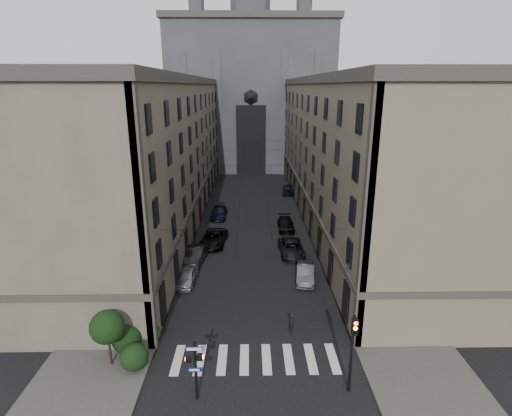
{
  "coord_description": "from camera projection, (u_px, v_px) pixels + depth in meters",
  "views": [
    {
      "loc": [
        -0.34,
        -17.77,
        17.69
      ],
      "look_at": [
        0.12,
        10.04,
        9.15
      ],
      "focal_mm": 28.0,
      "sensor_mm": 36.0,
      "label": 1
    }
  ],
  "objects": [
    {
      "name": "tram_wires",
      "position": [
        252.0,
        166.0,
        54.12
      ],
      "size": [
        14.0,
        60.0,
        0.43
      ],
      "color": "black",
      "rests_on": "ground"
    },
    {
      "name": "building_left",
      "position": [
        152.0,
        151.0,
        53.64
      ],
      "size": [
        13.6,
        60.6,
        18.85
      ],
      "color": "#4E453C",
      "rests_on": "ground"
    },
    {
      "name": "car_right_near",
      "position": [
        305.0,
        273.0,
        37.67
      ],
      "size": [
        2.19,
        4.76,
        1.51
      ],
      "primitive_type": "imported",
      "rotation": [
        0.0,
        0.0,
        -0.13
      ],
      "color": "slate",
      "rests_on": "ground"
    },
    {
      "name": "car_right_midnear",
      "position": [
        291.0,
        248.0,
        43.46
      ],
      "size": [
        2.74,
        5.59,
        1.53
      ],
      "primitive_type": "imported",
      "rotation": [
        0.0,
        0.0,
        0.04
      ],
      "color": "black",
      "rests_on": "ground"
    },
    {
      "name": "sidewalk_right",
      "position": [
        326.0,
        215.0,
        56.74
      ],
      "size": [
        7.0,
        80.0,
        0.15
      ],
      "primitive_type": "cube",
      "color": "#383533",
      "rests_on": "ground"
    },
    {
      "name": "gothic_tower",
      "position": [
        251.0,
        85.0,
        88.61
      ],
      "size": [
        35.0,
        23.0,
        58.0
      ],
      "color": "#2D2D33",
      "rests_on": "ground"
    },
    {
      "name": "traffic_light_right",
      "position": [
        353.0,
        345.0,
        23.15
      ],
      "size": [
        0.34,
        0.5,
        5.2
      ],
      "color": "black",
      "rests_on": "ground"
    },
    {
      "name": "pedestrian_signal_left",
      "position": [
        195.0,
        366.0,
        22.88
      ],
      "size": [
        1.02,
        0.38,
        4.0
      ],
      "color": "black",
      "rests_on": "ground"
    },
    {
      "name": "car_left_near",
      "position": [
        187.0,
        277.0,
        37.02
      ],
      "size": [
        1.89,
        4.19,
        1.4
      ],
      "primitive_type": "imported",
      "rotation": [
        0.0,
        0.0,
        -0.06
      ],
      "color": "gray",
      "rests_on": "ground"
    },
    {
      "name": "car_left_midfar",
      "position": [
        214.0,
        238.0,
        46.14
      ],
      "size": [
        3.16,
        5.95,
        1.59
      ],
      "primitive_type": "imported",
      "rotation": [
        0.0,
        0.0,
        -0.09
      ],
      "color": "black",
      "rests_on": "ground"
    },
    {
      "name": "shrub_cluster",
      "position": [
        123.0,
        337.0,
        26.31
      ],
      "size": [
        3.9,
        4.4,
        3.9
      ],
      "color": "black",
      "rests_on": "sidewalk_left"
    },
    {
      "name": "sidewalk_left",
      "position": [
        178.0,
        216.0,
        56.41
      ],
      "size": [
        7.0,
        80.0,
        0.15
      ],
      "primitive_type": "cube",
      "color": "#383533",
      "rests_on": "ground"
    },
    {
      "name": "car_left_midnear",
      "position": [
        195.0,
        255.0,
        41.45
      ],
      "size": [
        2.33,
        5.06,
        1.61
      ],
      "primitive_type": "imported",
      "rotation": [
        0.0,
        0.0,
        -0.13
      ],
      "color": "black",
      "rests_on": "ground"
    },
    {
      "name": "car_left_far",
      "position": [
        219.0,
        212.0,
        55.75
      ],
      "size": [
        2.15,
        5.15,
        1.49
      ],
      "primitive_type": "imported",
      "rotation": [
        0.0,
        0.0,
        -0.01
      ],
      "color": "black",
      "rests_on": "ground"
    },
    {
      "name": "car_right_midfar",
      "position": [
        286.0,
        224.0,
        51.1
      ],
      "size": [
        2.03,
        4.95,
        1.44
      ],
      "primitive_type": "imported",
      "rotation": [
        0.0,
        0.0,
        -0.0
      ],
      "color": "black",
      "rests_on": "ground"
    },
    {
      "name": "building_right",
      "position": [
        351.0,
        150.0,
        54.07
      ],
      "size": [
        13.6,
        60.6,
        18.85
      ],
      "color": "#645C48",
      "rests_on": "ground"
    },
    {
      "name": "pedestrian",
      "position": [
        292.0,
        323.0,
        29.65
      ],
      "size": [
        0.54,
        0.66,
        1.55
      ],
      "primitive_type": "imported",
      "rotation": [
        0.0,
        0.0,
        1.22
      ],
      "color": "black",
      "rests_on": "ground"
    },
    {
      "name": "car_right_far",
      "position": [
        288.0,
        190.0,
        67.92
      ],
      "size": [
        2.34,
        4.72,
        1.55
      ],
      "primitive_type": "imported",
      "rotation": [
        0.0,
        0.0,
        -0.12
      ],
      "color": "black",
      "rests_on": "ground"
    },
    {
      "name": "zebra_crossing",
      "position": [
        255.0,
        359.0,
        26.97
      ],
      "size": [
        11.0,
        3.2,
        0.01
      ],
      "primitive_type": "cube",
      "color": "beige",
      "rests_on": "ground"
    }
  ]
}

